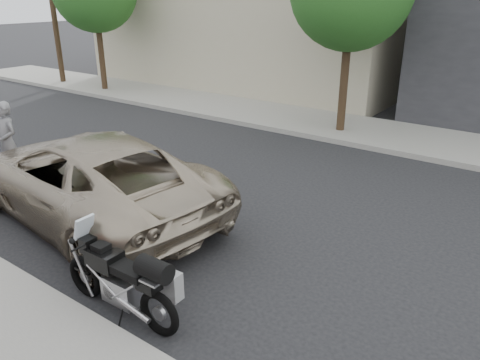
# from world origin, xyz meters

# --- Properties ---
(ground) EXTENTS (120.00, 120.00, 0.00)m
(ground) POSITION_xyz_m (0.00, 0.00, 0.00)
(ground) COLOR black
(ground) RESTS_ON ground
(far_sidewalk) EXTENTS (44.00, 3.00, 0.15)m
(far_sidewalk) POSITION_xyz_m (0.00, -6.50, 0.07)
(far_sidewalk) COLOR gray
(far_sidewalk) RESTS_ON ground
(utility_pole) EXTENTS (0.24, 0.24, 6.70)m
(utility_pole) POSITION_xyz_m (16.00, -6.00, 3.50)
(utility_pole) COLOR #372719
(utility_pole) RESTS_ON far_sidewalk
(motorcycle) EXTENTS (2.07, 0.69, 1.31)m
(motorcycle) POSITION_xyz_m (0.60, 3.65, 0.56)
(motorcycle) COLOR black
(motorcycle) RESTS_ON ground
(minivan) EXTENTS (6.19, 3.44, 1.64)m
(minivan) POSITION_xyz_m (3.50, 2.00, 0.82)
(minivan) COLOR tan
(minivan) RESTS_ON ground
(pedestrian) EXTENTS (0.68, 0.45, 1.84)m
(pedestrian) POSITION_xyz_m (6.50, 1.90, 0.92)
(pedestrian) COLOR slate
(pedestrian) RESTS_ON ground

